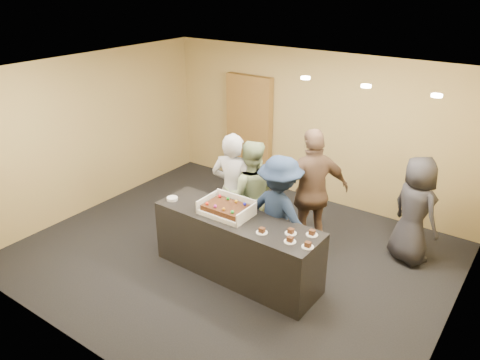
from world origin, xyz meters
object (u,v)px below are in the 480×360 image
at_px(person_sage_man, 250,194).
at_px(person_brown_extra, 312,193).
at_px(person_navy_man, 279,214).
at_px(person_dark_suit, 415,210).
at_px(plate_stack, 172,199).
at_px(serving_counter, 237,246).
at_px(cake_box, 228,210).
at_px(person_server_grey, 233,191).
at_px(sheet_cake, 226,207).
at_px(storage_cabinet, 249,130).

height_order(person_sage_man, person_brown_extra, person_brown_extra).
height_order(person_navy_man, person_dark_suit, person_navy_man).
height_order(plate_stack, person_sage_man, person_sage_man).
bearing_deg(plate_stack, person_sage_man, 49.56).
relative_size(serving_counter, person_navy_man, 1.42).
bearing_deg(plate_stack, cake_box, 8.36).
bearing_deg(serving_counter, person_server_grey, 130.79).
bearing_deg(person_sage_man, person_dark_suit, 169.00).
distance_m(cake_box, plate_stack, 0.90).
bearing_deg(person_sage_man, serving_counter, 75.90).
relative_size(person_navy_man, person_brown_extra, 0.88).
bearing_deg(person_brown_extra, sheet_cake, 7.15).
xyz_separation_m(sheet_cake, person_dark_suit, (2.01, 1.77, -0.19)).
distance_m(storage_cabinet, person_brown_extra, 2.74).
relative_size(person_sage_man, person_dark_suit, 1.05).
relative_size(sheet_cake, plate_stack, 3.68).
bearing_deg(person_sage_man, person_server_grey, -2.11).
height_order(serving_counter, person_sage_man, person_sage_man).
relative_size(serving_counter, cake_box, 3.52).
bearing_deg(serving_counter, cake_box, 172.71).
relative_size(cake_box, person_navy_man, 0.40).
bearing_deg(sheet_cake, storage_cabinet, 118.70).
bearing_deg(person_dark_suit, plate_stack, 63.57).
bearing_deg(storage_cabinet, person_dark_suit, -15.78).
relative_size(serving_counter, sheet_cake, 4.12).
distance_m(cake_box, person_server_grey, 0.71).
height_order(person_navy_man, person_brown_extra, person_brown_extra).
bearing_deg(cake_box, person_sage_man, 100.63).
xyz_separation_m(person_navy_man, person_brown_extra, (0.16, 0.65, 0.12)).
bearing_deg(sheet_cake, cake_box, 89.08).
bearing_deg(person_brown_extra, person_dark_suit, 154.03).
xyz_separation_m(sheet_cake, person_brown_extra, (0.70, 1.14, -0.03)).
distance_m(storage_cabinet, plate_stack, 2.94).
bearing_deg(storage_cabinet, cake_box, -61.07).
bearing_deg(person_server_grey, storage_cabinet, -76.48).
height_order(cake_box, plate_stack, cake_box).
relative_size(storage_cabinet, plate_stack, 13.56).
bearing_deg(sheet_cake, person_brown_extra, 58.55).
xyz_separation_m(plate_stack, person_sage_man, (0.75, 0.88, -0.07)).
xyz_separation_m(cake_box, person_dark_suit, (2.01, 1.74, -0.14)).
distance_m(serving_counter, person_sage_man, 0.93).
height_order(person_sage_man, person_navy_man, person_sage_man).
distance_m(plate_stack, person_sage_man, 1.16).
height_order(serving_counter, cake_box, cake_box).
height_order(person_server_grey, person_navy_man, person_server_grey).
relative_size(storage_cabinet, cake_box, 3.14).
bearing_deg(plate_stack, person_navy_man, 22.57).
xyz_separation_m(sheet_cake, plate_stack, (-0.89, -0.11, -0.08)).
bearing_deg(person_navy_man, person_brown_extra, -94.87).
relative_size(storage_cabinet, person_navy_man, 1.26).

